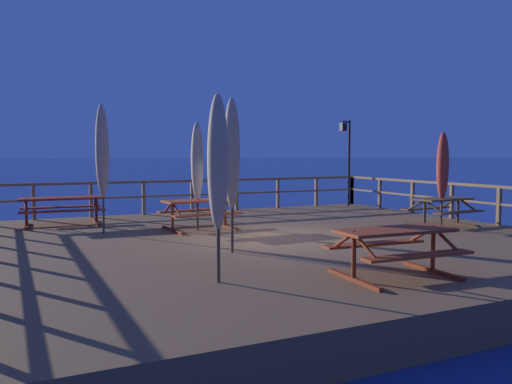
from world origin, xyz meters
The scene contains 14 objects.
ground_plane centered at (0.00, 0.00, 0.00)m, with size 600.00×600.00×0.00m, color navy.
wooden_deck centered at (0.00, 0.00, 0.31)m, with size 13.32×12.05×0.62m, color brown.
railing_waterside_far centered at (0.00, 5.87, 1.36)m, with size 13.12×0.10×1.09m.
railing_side_right centered at (6.51, 0.00, 1.36)m, with size 0.10×11.85×1.09m.
picnic_table_front_left centered at (-1.12, 1.95, 1.18)m, with size 1.92×1.52×0.78m.
picnic_table_mid_right centered at (-0.07, -4.33, 1.18)m, with size 1.95×1.49×0.78m.
picnic_table_back_right centered at (-4.24, 4.33, 1.19)m, with size 2.23×1.51×0.78m.
picnic_table_mid_centre centered at (4.93, -0.34, 1.17)m, with size 1.75×1.52×0.78m.
patio_umbrella_tall_front centered at (-1.19, 1.88, 2.38)m, with size 0.32×0.32×2.76m.
patio_umbrella_short_mid centered at (-2.72, -3.46, 2.43)m, with size 0.32×0.32×2.84m.
patio_umbrella_tall_back_left centered at (-1.59, -1.33, 2.55)m, with size 0.32×0.32×3.04m.
patio_umbrella_short_front centered at (4.93, -0.34, 2.23)m, with size 0.32×0.32×2.54m.
patio_umbrella_tall_back_right centered at (-3.48, 2.23, 2.63)m, with size 0.32×0.32×3.15m.
lamp_post_hooked centered at (5.79, 5.23, 2.74)m, with size 0.62×0.42×3.20m.
Camera 1 is at (-5.56, -10.73, 2.56)m, focal length 36.59 mm.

